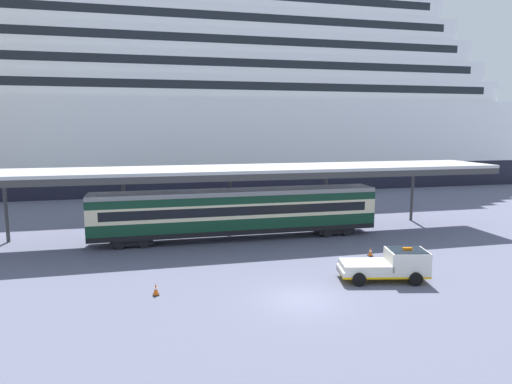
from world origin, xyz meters
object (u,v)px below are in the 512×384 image
cruise_ship (110,94)px  service_truck (391,264)px  train_carriage (237,212)px  traffic_cone_mid (370,252)px  traffic_cone_near (156,289)px

cruise_ship → service_truck: cruise_ship is taller
train_carriage → service_truck: (7.19, -11.90, -1.32)m
cruise_ship → traffic_cone_mid: size_ratio=207.59×
cruise_ship → traffic_cone_mid: bearing=-64.3°
cruise_ship → traffic_cone_near: cruise_ship is taller
service_truck → traffic_cone_mid: bearing=76.1°
traffic_cone_near → traffic_cone_mid: (15.13, 4.17, -0.03)m
cruise_ship → train_carriage: 40.22m
train_carriage → traffic_cone_near: train_carriage is taller
service_truck → traffic_cone_near: size_ratio=8.08×
traffic_cone_mid → cruise_ship: bearing=115.7°
cruise_ship → traffic_cone_near: 49.83m
service_truck → traffic_cone_mid: service_truck is taller
cruise_ship → service_truck: 53.75m
cruise_ship → traffic_cone_near: size_ratio=188.55×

